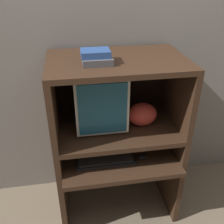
% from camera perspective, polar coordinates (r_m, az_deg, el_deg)
% --- Properties ---
extents(wall_back, '(6.00, 0.06, 2.60)m').
position_cam_1_polar(wall_back, '(2.11, -0.65, 13.53)').
color(wall_back, gray).
rests_on(wall_back, ground_plane).
extents(desk_base, '(0.94, 0.68, 0.61)m').
position_cam_1_polar(desk_base, '(2.20, 1.19, -13.04)').
color(desk_base, '#382316').
rests_on(desk_base, ground_plane).
extents(desk_monitor_shelf, '(0.94, 0.60, 0.21)m').
position_cam_1_polar(desk_monitor_shelf, '(2.01, 1.03, -4.00)').
color(desk_monitor_shelf, '#382316').
rests_on(desk_monitor_shelf, desk_base).
extents(hutch_upper, '(0.94, 0.60, 0.52)m').
position_cam_1_polar(hutch_upper, '(1.85, 0.96, 6.87)').
color(hutch_upper, '#382316').
rests_on(hutch_upper, desk_monitor_shelf).
extents(crt_monitor, '(0.36, 0.39, 0.43)m').
position_cam_1_polar(crt_monitor, '(1.90, -2.79, 3.23)').
color(crt_monitor, beige).
rests_on(crt_monitor, desk_monitor_shelf).
extents(keyboard, '(0.43, 0.14, 0.03)m').
position_cam_1_polar(keyboard, '(1.95, -1.39, -10.55)').
color(keyboard, black).
rests_on(keyboard, desk_base).
extents(mouse, '(0.07, 0.05, 0.03)m').
position_cam_1_polar(mouse, '(1.99, 6.58, -9.68)').
color(mouse, black).
rests_on(mouse, desk_base).
extents(snack_bag, '(0.22, 0.16, 0.18)m').
position_cam_1_polar(snack_bag, '(1.96, 6.59, -0.51)').
color(snack_bag, '#BC382D').
rests_on(snack_bag, desk_monitor_shelf).
extents(book_stack, '(0.19, 0.16, 0.08)m').
position_cam_1_polar(book_stack, '(1.66, -3.43, 11.85)').
color(book_stack, '#4C4C51').
rests_on(book_stack, hutch_upper).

